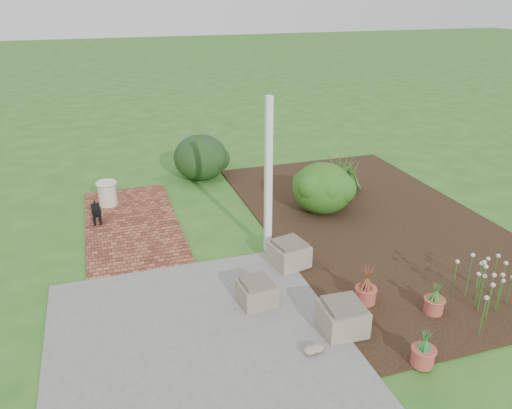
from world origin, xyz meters
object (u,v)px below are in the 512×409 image
object	(u,v)px
black_dog	(96,210)
evergreen_shrub	(323,187)
cream_ceramic_urn	(107,194)
stone_trough_near	(343,318)

from	to	relation	value
black_dog	evergreen_shrub	size ratio (longest dim) A/B	0.44
black_dog	cream_ceramic_urn	world-z (taller)	cream_ceramic_urn
cream_ceramic_urn	evergreen_shrub	distance (m)	4.12
stone_trough_near	black_dog	world-z (taller)	black_dog
evergreen_shrub	cream_ceramic_urn	bearing A→B (deg)	158.83
stone_trough_near	cream_ceramic_urn	distance (m)	5.50
black_dog	cream_ceramic_urn	size ratio (longest dim) A/B	1.08
black_dog	stone_trough_near	bearing A→B (deg)	-59.17
black_dog	evergreen_shrub	world-z (taller)	evergreen_shrub
stone_trough_near	cream_ceramic_urn	xyz separation A→B (m)	(-2.54, 4.88, 0.06)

